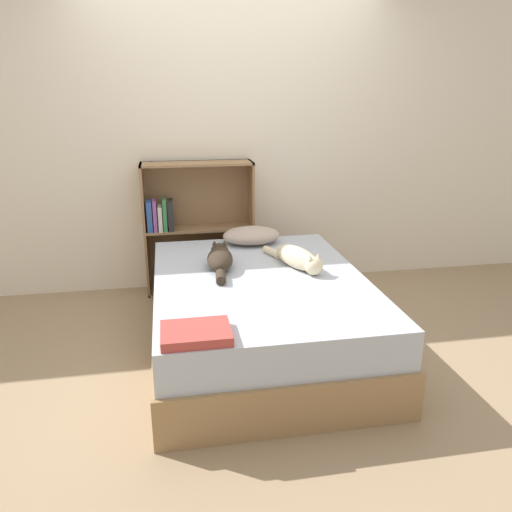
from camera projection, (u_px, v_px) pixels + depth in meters
The scene contains 8 objects.
ground_plane at pixel (260, 348), 3.44m from camera, with size 8.00×8.00×0.00m, color #997F60.
wall_back at pixel (232, 144), 4.28m from camera, with size 8.00×0.06×2.50m.
bed at pixel (260, 314), 3.36m from camera, with size 1.41×1.89×0.52m.
pillow at pixel (251, 235), 3.97m from camera, with size 0.45×0.32×0.14m.
cat_light at pixel (298, 258), 3.43m from camera, with size 0.33×0.61×0.15m.
cat_dark at pixel (220, 258), 3.45m from camera, with size 0.21×0.56×0.15m.
bookshelf at pixel (194, 225), 4.31m from camera, with size 0.93×0.26×1.13m.
blanket_fold at pixel (196, 333), 2.47m from camera, with size 0.35×0.27×0.05m.
Camera 1 is at (-0.57, -3.01, 1.70)m, focal length 35.00 mm.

